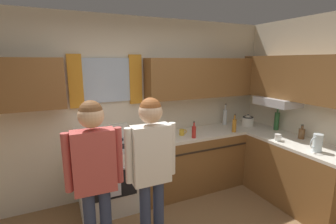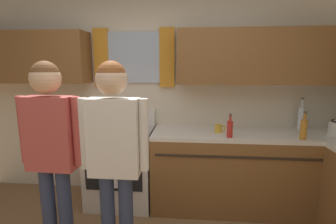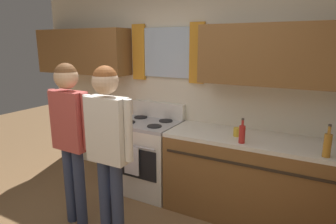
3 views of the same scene
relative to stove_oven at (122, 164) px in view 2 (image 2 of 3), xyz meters
name	(u,v)px [view 2 (image 2 of 3)]	position (x,y,z in m)	size (l,w,h in m)	color
back_wall_unit	(162,80)	(0.46, 0.28, 0.99)	(4.60, 0.42, 2.60)	beige
kitchen_counter_run	(298,187)	(1.88, -0.37, -0.02)	(2.34, 1.99, 0.90)	brown
stove_oven	(122,164)	(0.00, 0.00, 0.00)	(0.74, 0.67, 1.10)	silver
bottle_oil_amber	(304,129)	(1.94, -0.23, 0.54)	(0.06, 0.06, 0.29)	#B27223
bottle_sauce_red	(230,129)	(1.22, -0.22, 0.53)	(0.06, 0.06, 0.25)	red
bottle_tall_clear	(301,117)	(2.09, 0.21, 0.57)	(0.07, 0.07, 0.37)	silver
mug_mustard_yellow	(219,128)	(1.13, -0.03, 0.48)	(0.12, 0.08, 0.09)	gold
adult_left	(51,141)	(-0.27, -0.97, 0.58)	(0.51, 0.22, 1.66)	#2D3856
adult_in_plaid	(114,146)	(0.25, -1.03, 0.58)	(0.51, 0.22, 1.66)	#2D3856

